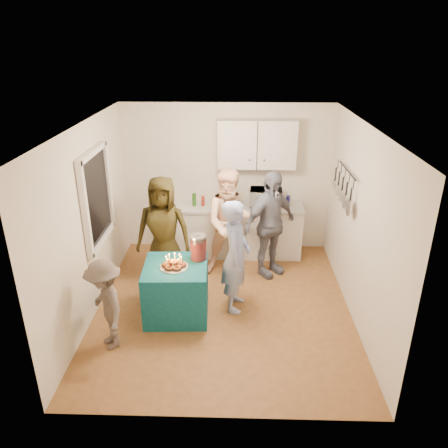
{
  "coord_description": "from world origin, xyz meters",
  "views": [
    {
      "loc": [
        0.17,
        -5.31,
        3.61
      ],
      "look_at": [
        0.0,
        0.35,
        1.15
      ],
      "focal_mm": 35.0,
      "sensor_mm": 36.0,
      "label": 1
    }
  ],
  "objects_px": {
    "party_table": "(176,290)",
    "woman_back_center": "(231,223)",
    "counter": "(238,231)",
    "woman_back_left": "(163,231)",
    "punch_jar": "(198,248)",
    "woman_back_right": "(270,225)",
    "microwave": "(266,198)",
    "man_birthday": "(236,256)",
    "child_near_left": "(106,305)"
  },
  "relations": [
    {
      "from": "microwave",
      "to": "child_near_left",
      "type": "xyz_separation_m",
      "value": [
        -2.07,
        -2.6,
        -0.46
      ]
    },
    {
      "from": "party_table",
      "to": "woman_back_left",
      "type": "distance_m",
      "value": 1.09
    },
    {
      "from": "child_near_left",
      "to": "man_birthday",
      "type": "bearing_deg",
      "value": 88.4
    },
    {
      "from": "counter",
      "to": "party_table",
      "type": "height_order",
      "value": "counter"
    },
    {
      "from": "microwave",
      "to": "man_birthday",
      "type": "height_order",
      "value": "man_birthday"
    },
    {
      "from": "woman_back_left",
      "to": "woman_back_center",
      "type": "distance_m",
      "value": 1.06
    },
    {
      "from": "party_table",
      "to": "woman_back_right",
      "type": "bearing_deg",
      "value": 41.42
    },
    {
      "from": "microwave",
      "to": "man_birthday",
      "type": "xyz_separation_m",
      "value": [
        -0.5,
        -1.69,
        -0.25
      ]
    },
    {
      "from": "punch_jar",
      "to": "woman_back_right",
      "type": "relative_size",
      "value": 0.2
    },
    {
      "from": "child_near_left",
      "to": "woman_back_right",
      "type": "bearing_deg",
      "value": 100.36
    },
    {
      "from": "punch_jar",
      "to": "woman_back_right",
      "type": "bearing_deg",
      "value": 43.14
    },
    {
      "from": "microwave",
      "to": "woman_back_right",
      "type": "xyz_separation_m",
      "value": [
        0.03,
        -0.7,
        -0.19
      ]
    },
    {
      "from": "microwave",
      "to": "woman_back_left",
      "type": "distance_m",
      "value": 1.89
    },
    {
      "from": "counter",
      "to": "microwave",
      "type": "xyz_separation_m",
      "value": [
        0.47,
        0.0,
        0.63
      ]
    },
    {
      "from": "woman_back_center",
      "to": "child_near_left",
      "type": "xyz_separation_m",
      "value": [
        -1.49,
        -1.9,
        -0.28
      ]
    },
    {
      "from": "punch_jar",
      "to": "woman_back_center",
      "type": "height_order",
      "value": "woman_back_center"
    },
    {
      "from": "punch_jar",
      "to": "man_birthday",
      "type": "bearing_deg",
      "value": -0.84
    },
    {
      "from": "woman_back_right",
      "to": "party_table",
      "type": "bearing_deg",
      "value": -177.64
    },
    {
      "from": "microwave",
      "to": "woman_back_right",
      "type": "distance_m",
      "value": 0.73
    },
    {
      "from": "woman_back_center",
      "to": "counter",
      "type": "bearing_deg",
      "value": 75.74
    },
    {
      "from": "man_birthday",
      "to": "child_near_left",
      "type": "bearing_deg",
      "value": 125.41
    },
    {
      "from": "party_table",
      "to": "man_birthday",
      "type": "relative_size",
      "value": 0.52
    },
    {
      "from": "party_table",
      "to": "woman_back_center",
      "type": "bearing_deg",
      "value": 58.55
    },
    {
      "from": "counter",
      "to": "child_near_left",
      "type": "xyz_separation_m",
      "value": [
        -1.6,
        -2.6,
        0.17
      ]
    },
    {
      "from": "microwave",
      "to": "woman_back_left",
      "type": "bearing_deg",
      "value": -144.94
    },
    {
      "from": "man_birthday",
      "to": "child_near_left",
      "type": "xyz_separation_m",
      "value": [
        -1.57,
        -0.91,
        -0.21
      ]
    },
    {
      "from": "party_table",
      "to": "punch_jar",
      "type": "xyz_separation_m",
      "value": [
        0.3,
        0.21,
        0.55
      ]
    },
    {
      "from": "woman_back_left",
      "to": "punch_jar",
      "type": "bearing_deg",
      "value": -47.41
    },
    {
      "from": "punch_jar",
      "to": "woman_back_right",
      "type": "xyz_separation_m",
      "value": [
        1.04,
        0.98,
        -0.06
      ]
    },
    {
      "from": "child_near_left",
      "to": "punch_jar",
      "type": "bearing_deg",
      "value": 99.2
    },
    {
      "from": "microwave",
      "to": "woman_back_center",
      "type": "distance_m",
      "value": 0.92
    },
    {
      "from": "woman_back_right",
      "to": "child_near_left",
      "type": "height_order",
      "value": "woman_back_right"
    },
    {
      "from": "counter",
      "to": "woman_back_left",
      "type": "bearing_deg",
      "value": -140.17
    },
    {
      "from": "woman_back_center",
      "to": "woman_back_left",
      "type": "bearing_deg",
      "value": -171.09
    },
    {
      "from": "microwave",
      "to": "man_birthday",
      "type": "distance_m",
      "value": 1.78
    },
    {
      "from": "man_birthday",
      "to": "woman_back_right",
      "type": "relative_size",
      "value": 0.94
    },
    {
      "from": "woman_back_left",
      "to": "woman_back_right",
      "type": "distance_m",
      "value": 1.66
    },
    {
      "from": "woman_back_center",
      "to": "woman_back_right",
      "type": "height_order",
      "value": "woman_back_center"
    },
    {
      "from": "punch_jar",
      "to": "woman_back_center",
      "type": "distance_m",
      "value": 1.08
    },
    {
      "from": "counter",
      "to": "party_table",
      "type": "distance_m",
      "value": 2.07
    },
    {
      "from": "man_birthday",
      "to": "child_near_left",
      "type": "height_order",
      "value": "man_birthday"
    },
    {
      "from": "party_table",
      "to": "woman_back_left",
      "type": "xyz_separation_m",
      "value": [
        -0.3,
        0.93,
        0.48
      ]
    },
    {
      "from": "microwave",
      "to": "child_near_left",
      "type": "height_order",
      "value": "microwave"
    },
    {
      "from": "party_table",
      "to": "woman_back_left",
      "type": "bearing_deg",
      "value": 107.97
    },
    {
      "from": "man_birthday",
      "to": "woman_back_center",
      "type": "bearing_deg",
      "value": 10.07
    },
    {
      "from": "counter",
      "to": "man_birthday",
      "type": "distance_m",
      "value": 1.73
    },
    {
      "from": "party_table",
      "to": "punch_jar",
      "type": "relative_size",
      "value": 2.5
    },
    {
      "from": "microwave",
      "to": "child_near_left",
      "type": "relative_size",
      "value": 0.45
    },
    {
      "from": "woman_back_left",
      "to": "child_near_left",
      "type": "xyz_separation_m",
      "value": [
        -0.46,
        -1.64,
        -0.26
      ]
    },
    {
      "from": "woman_back_center",
      "to": "punch_jar",
      "type": "bearing_deg",
      "value": -118.77
    }
  ]
}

